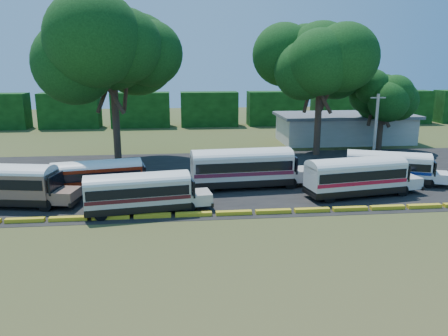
{
  "coord_description": "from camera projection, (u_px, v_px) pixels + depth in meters",
  "views": [
    {
      "loc": [
        -5.42,
        -29.61,
        11.11
      ],
      "look_at": [
        -1.71,
        6.0,
        2.4
      ],
      "focal_mm": 35.0,
      "sensor_mm": 36.0,
      "label": 1
    }
  ],
  "objects": [
    {
      "name": "bus_cream_west",
      "position": [
        141.0,
        191.0,
        32.62
      ],
      "size": [
        9.68,
        3.67,
        3.11
      ],
      "rotation": [
        0.0,
        0.0,
        0.15
      ],
      "color": "black",
      "rests_on": "ground"
    },
    {
      "name": "bus_white_blue",
      "position": [
        390.0,
        165.0,
        40.85
      ],
      "size": [
        9.29,
        5.41,
        3.0
      ],
      "rotation": [
        0.0,
        0.0,
        -0.37
      ],
      "color": "black",
      "rests_on": "ground"
    },
    {
      "name": "asphalt_strip",
      "position": [
        245.0,
        176.0,
        43.48
      ],
      "size": [
        64.0,
        24.0,
        0.02
      ],
      "primitive_type": "cube",
      "color": "black",
      "rests_on": "ground"
    },
    {
      "name": "bus_cream_east",
      "position": [
        244.0,
        166.0,
        39.14
      ],
      "size": [
        11.17,
        3.53,
        3.62
      ],
      "rotation": [
        0.0,
        0.0,
        0.07
      ],
      "color": "black",
      "rests_on": "ground"
    },
    {
      "name": "ground",
      "position": [
        256.0,
        219.0,
        31.79
      ],
      "size": [
        160.0,
        160.0,
        0.0
      ],
      "primitive_type": "plane",
      "color": "#2F4D19",
      "rests_on": "ground"
    },
    {
      "name": "bus_beige",
      "position": [
        4.0,
        182.0,
        34.18
      ],
      "size": [
        10.59,
        4.34,
        3.39
      ],
      "rotation": [
        0.0,
        0.0,
        -0.18
      ],
      "color": "black",
      "rests_on": "ground"
    },
    {
      "name": "tree_west",
      "position": [
        112.0,
        48.0,
        46.58
      ],
      "size": [
        12.39,
        12.39,
        17.18
      ],
      "color": "#36261B",
      "rests_on": "ground"
    },
    {
      "name": "curb",
      "position": [
        254.0,
        212.0,
        32.72
      ],
      "size": [
        53.7,
        0.45,
        0.3
      ],
      "color": "yellow",
      "rests_on": "ground"
    },
    {
      "name": "tree_center",
      "position": [
        321.0,
        58.0,
        51.01
      ],
      "size": [
        11.31,
        11.31,
        15.8
      ],
      "color": "#36261B",
      "rests_on": "ground"
    },
    {
      "name": "bus_red",
      "position": [
        100.0,
        175.0,
        37.28
      ],
      "size": [
        9.38,
        3.95,
        3.0
      ],
      "rotation": [
        0.0,
        0.0,
        0.19
      ],
      "color": "black",
      "rests_on": "ground"
    },
    {
      "name": "bus_white_red",
      "position": [
        358.0,
        175.0,
        36.69
      ],
      "size": [
        10.5,
        4.15,
        3.36
      ],
      "rotation": [
        0.0,
        0.0,
        0.16
      ],
      "color": "black",
      "rests_on": "ground"
    },
    {
      "name": "terminal_building",
      "position": [
        344.0,
        128.0,
        62.11
      ],
      "size": [
        19.0,
        9.0,
        4.0
      ],
      "color": "beige",
      "rests_on": "ground"
    },
    {
      "name": "treeline_backdrop",
      "position": [
        209.0,
        109.0,
        77.47
      ],
      "size": [
        130.0,
        4.0,
        6.0
      ],
      "color": "black",
      "rests_on": "ground"
    },
    {
      "name": "utility_pole",
      "position": [
        375.0,
        131.0,
        45.49
      ],
      "size": [
        1.6,
        0.3,
        7.95
      ],
      "color": "gray",
      "rests_on": "ground"
    },
    {
      "name": "tree_east",
      "position": [
        383.0,
        94.0,
        55.25
      ],
      "size": [
        6.72,
        6.72,
        9.69
      ],
      "color": "#36261B",
      "rests_on": "ground"
    }
  ]
}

